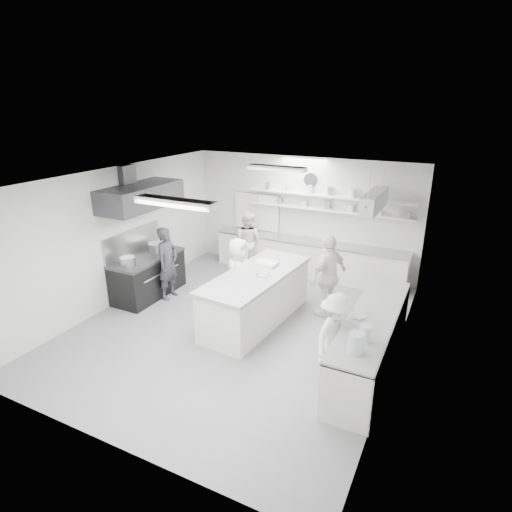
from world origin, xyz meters
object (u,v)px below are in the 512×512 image
at_px(stove, 148,277).
at_px(cook_back, 248,242).
at_px(back_counter, 308,258).
at_px(prep_island, 256,298).
at_px(right_counter, 371,343).
at_px(cook_stove, 168,263).

height_order(stove, cook_back, cook_back).
xyz_separation_m(back_counter, prep_island, (-0.10, -2.80, 0.05)).
distance_m(back_counter, right_counter, 4.13).
bearing_deg(right_counter, back_counter, 124.65).
height_order(right_counter, prep_island, prep_island).
xyz_separation_m(prep_island, cook_back, (-1.42, 2.37, 0.31)).
height_order(cook_stove, cook_back, cook_stove).
relative_size(back_counter, prep_island, 1.82).
distance_m(stove, right_counter, 5.28).
height_order(stove, prep_island, prep_island).
distance_m(back_counter, cook_back, 1.62).
xyz_separation_m(stove, right_counter, (5.25, -0.60, 0.02)).
bearing_deg(back_counter, cook_stove, -131.58).
bearing_deg(stove, right_counter, -6.52).
height_order(back_counter, prep_island, prep_island).
relative_size(stove, right_counter, 0.55).
distance_m(back_counter, prep_island, 2.81).
bearing_deg(cook_back, prep_island, 122.86).
bearing_deg(right_counter, prep_island, 166.34).
bearing_deg(back_counter, stove, -136.01).
height_order(back_counter, right_counter, right_counter).
bearing_deg(prep_island, cook_back, 125.79).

